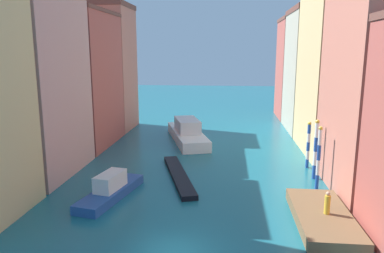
# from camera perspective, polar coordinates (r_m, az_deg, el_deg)

# --- Properties ---
(ground_plane) EXTENTS (154.00, 154.00, 0.00)m
(ground_plane) POSITION_cam_1_polar(r_m,az_deg,el_deg) (43.94, 2.00, -2.68)
(ground_plane) COLOR #196070
(building_left_1) EXTENTS (7.90, 10.09, 16.10)m
(building_left_1) POSITION_cam_1_polar(r_m,az_deg,el_deg) (35.11, -24.18, 6.11)
(building_left_1) COLOR tan
(building_left_1) RESTS_ON ground
(building_left_2) EXTENTS (7.90, 10.94, 15.32)m
(building_left_2) POSITION_cam_1_polar(r_m,az_deg,el_deg) (44.67, -17.37, 7.02)
(building_left_2) COLOR #B25147
(building_left_2) RESTS_ON ground
(building_left_3) EXTENTS (7.90, 7.73, 17.12)m
(building_left_3) POSITION_cam_1_polar(r_m,az_deg,el_deg) (53.28, -13.52, 8.83)
(building_left_3) COLOR #C6705B
(building_left_3) RESTS_ON ground
(building_right_2) EXTENTS (7.90, 11.76, 18.90)m
(building_right_2) POSITION_cam_1_polar(r_m,az_deg,el_deg) (42.21, 22.48, 8.89)
(building_right_2) COLOR #DBB77A
(building_right_2) RESTS_ON ground
(building_right_3) EXTENTS (7.90, 10.76, 16.46)m
(building_right_3) POSITION_cam_1_polar(r_m,az_deg,el_deg) (53.35, 18.89, 8.18)
(building_right_3) COLOR #BCB299
(building_right_3) RESTS_ON ground
(building_right_4) EXTENTS (7.90, 9.55, 16.09)m
(building_right_4) POSITION_cam_1_polar(r_m,az_deg,el_deg) (63.46, 16.79, 8.57)
(building_right_4) COLOR #B25147
(building_right_4) RESTS_ON ground
(waterfront_dock) EXTENTS (3.40, 7.95, 0.76)m
(waterfront_dock) POSITION_cam_1_polar(r_m,az_deg,el_deg) (25.60, 19.48, -13.08)
(waterfront_dock) COLOR brown
(waterfront_dock) RESTS_ON ground
(person_on_dock) EXTENTS (0.36, 0.36, 1.46)m
(person_on_dock) POSITION_cam_1_polar(r_m,az_deg,el_deg) (24.99, 20.15, -11.11)
(person_on_dock) COLOR gold
(person_on_dock) RESTS_ON waterfront_dock
(mooring_pole_0) EXTENTS (0.31, 0.31, 5.12)m
(mooring_pole_0) POSITION_cam_1_polar(r_m,az_deg,el_deg) (30.54, 18.95, -4.60)
(mooring_pole_0) COLOR #1E479E
(mooring_pole_0) RESTS_ON ground
(mooring_pole_1) EXTENTS (0.35, 0.35, 5.18)m
(mooring_pole_1) POSITION_cam_1_polar(r_m,az_deg,el_deg) (33.04, 18.54, -3.31)
(mooring_pole_1) COLOR #1E479E
(mooring_pole_1) RESTS_ON ground
(mooring_pole_2) EXTENTS (0.32, 0.32, 4.41)m
(mooring_pole_2) POSITION_cam_1_polar(r_m,az_deg,el_deg) (36.10, 17.50, -2.66)
(mooring_pole_2) COLOR #1E479E
(mooring_pole_2) RESTS_ON ground
(vaporetto_white) EXTENTS (6.58, 12.71, 2.71)m
(vaporetto_white) POSITION_cam_1_polar(r_m,az_deg,el_deg) (45.21, -0.73, -0.98)
(vaporetto_white) COLOR white
(vaporetto_white) RESTS_ON ground
(gondola_black) EXTENTS (4.27, 10.53, 0.41)m
(gondola_black) POSITION_cam_1_polar(r_m,az_deg,el_deg) (32.33, -2.07, -7.54)
(gondola_black) COLOR black
(gondola_black) RESTS_ON ground
(motorboat_0) EXTENTS (3.39, 7.57, 1.89)m
(motorboat_0) POSITION_cam_1_polar(r_m,az_deg,el_deg) (28.67, -12.43, -9.41)
(motorboat_0) COLOR #234C93
(motorboat_0) RESTS_ON ground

